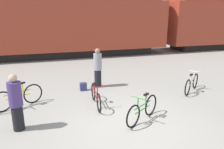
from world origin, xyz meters
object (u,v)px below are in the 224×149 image
bicycle_silver (192,83)px  bicycle_green (143,110)px  bicycle_yellow (18,97)px  bicycle_maroon (96,96)px  freight_train (75,17)px  person_in_purple (16,103)px  backpack (83,87)px  person_in_grey (98,68)px

bicycle_silver → bicycle_green: (-3.04, -1.77, 0.01)m
bicycle_silver → bicycle_green: size_ratio=0.98×
bicycle_yellow → bicycle_maroon: (2.61, -0.65, -0.03)m
freight_train → person_in_purple: (-3.10, -10.65, -2.09)m
bicycle_green → person_in_purple: person_in_purple is taller
freight_train → bicycle_yellow: freight_train is taller
person_in_purple → bicycle_silver: bearing=61.9°
bicycle_yellow → person_in_purple: (0.15, -1.64, 0.43)m
freight_train → bicycle_green: (0.45, -11.18, -2.53)m
person_in_purple → backpack: (2.29, 2.68, -0.64)m
person_in_grey → backpack: 1.03m
bicycle_yellow → person_in_grey: 3.46m
freight_train → bicycle_silver: (3.49, -9.40, -2.54)m
bicycle_green → backpack: bearing=111.6°
person_in_grey → backpack: size_ratio=5.07×
freight_train → bicycle_maroon: 10.01m
bicycle_maroon → person_in_purple: 2.69m
freight_train → bicycle_yellow: 9.91m
bicycle_silver → backpack: size_ratio=4.15×
bicycle_silver → bicycle_green: bearing=-149.7°
bicycle_green → person_in_purple: 3.62m
bicycle_green → person_in_grey: 3.58m
bicycle_yellow → person_in_grey: bearing=23.0°
backpack → person_in_purple: bearing=-130.4°
freight_train → person_in_grey: freight_train is taller
freight_train → bicycle_green: 11.47m
bicycle_yellow → bicycle_silver: 6.76m
bicycle_silver → backpack: (-4.31, 1.44, -0.18)m
freight_train → bicycle_yellow: (-3.26, -9.01, -2.52)m
freight_train → backpack: (-0.82, -7.96, -2.73)m
bicycle_maroon → person_in_grey: (0.54, 1.98, 0.51)m
bicycle_silver → bicycle_green: 3.52m
bicycle_silver → person_in_purple: person_in_purple is taller
freight_train → person_in_grey: (-0.11, -7.68, -2.04)m
bicycle_yellow → person_in_purple: person_in_purple is taller
person_in_grey → backpack: bearing=148.1°
backpack → bicycle_yellow: bearing=-156.8°
bicycle_yellow → bicycle_silver: (6.75, -0.39, -0.03)m
person_in_purple → person_in_grey: (3.00, 2.97, 0.05)m
bicycle_maroon → bicycle_silver: (4.14, 0.26, 0.01)m
bicycle_yellow → person_in_grey: person_in_grey is taller
bicycle_yellow → bicycle_green: size_ratio=1.11×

